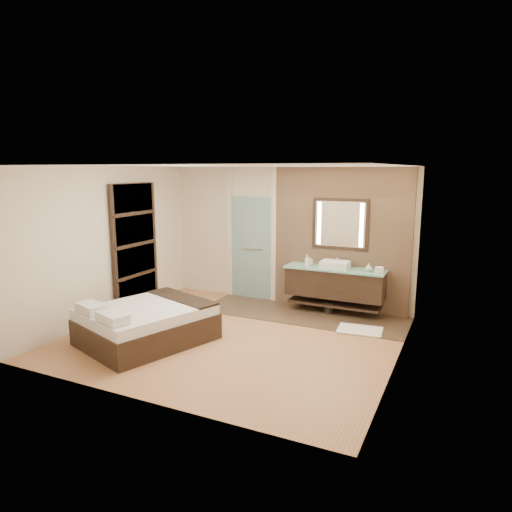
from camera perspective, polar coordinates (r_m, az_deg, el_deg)
The scene contains 15 objects.
floor at distance 7.43m, azimuth -2.78°, elevation -10.12°, with size 5.00×5.00×0.00m, color #9D6842.
tile_strip at distance 8.59m, azimuth 5.88°, elevation -7.21°, with size 3.80×1.30×0.01m, color #3D2B21.
stone_wall at distance 8.70m, azimuth 10.50°, elevation 2.02°, with size 2.60×0.08×2.70m, color tan.
vanity at distance 8.58m, azimuth 9.82°, elevation -3.34°, with size 1.85×0.55×0.88m.
mirror_unit at distance 8.61m, azimuth 10.47°, elevation 3.94°, with size 1.06×0.04×0.96m.
frosted_door at distance 9.37m, azimuth -0.55°, elevation 1.53°, with size 1.10×0.12×2.70m.
shoji_partition at distance 8.93m, azimuth -14.86°, elevation 1.15°, with size 0.06×1.20×2.40m.
bed at distance 7.36m, azimuth -13.54°, elevation -8.22°, with size 1.97×2.19×0.70m.
bath_mat at distance 7.89m, azimuth 12.85°, elevation -8.99°, with size 0.72×0.50×0.02m, color white.
waste_bin at distance 8.66m, azimuth 9.05°, elevation -6.40°, with size 0.18×0.18×0.22m, color black.
tissue_box at distance 8.28m, azimuth 15.16°, elevation -1.68°, with size 0.12×0.12×0.10m, color white.
soap_bottle_a at distance 8.54m, azimuth 6.40°, elevation -0.58°, with size 0.09×0.09×0.23m, color silver.
soap_bottle_b at distance 8.65m, azimuth 6.81°, elevation -0.63°, with size 0.08×0.08×0.17m, color #B2B2B2.
soap_bottle_c at distance 8.35m, azimuth 13.92°, elevation -1.37°, with size 0.11×0.11×0.14m, color #A9D4CC.
cup at distance 8.36m, azimuth 15.04°, elevation -1.61°, with size 0.11×0.11×0.09m, color white.
Camera 1 is at (3.29, -6.11, 2.65)m, focal length 32.00 mm.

